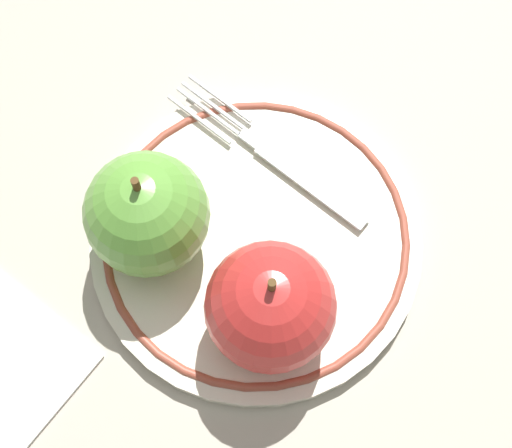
{
  "coord_description": "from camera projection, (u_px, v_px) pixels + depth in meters",
  "views": [
    {
      "loc": [
        -0.15,
        0.11,
        0.49
      ],
      "look_at": [
        0.01,
        0.02,
        0.04
      ],
      "focal_mm": 50.0,
      "sensor_mm": 36.0,
      "label": 1
    }
  ],
  "objects": [
    {
      "name": "fork",
      "position": [
        274.0,
        157.0,
        0.53
      ],
      "size": [
        0.18,
        0.08,
        0.0
      ],
      "rotation": [
        0.0,
        0.0,
        0.35
      ],
      "color": "silver",
      "rests_on": "plate"
    },
    {
      "name": "ground_plane",
      "position": [
        281.0,
        237.0,
        0.52
      ],
      "size": [
        2.0,
        2.0,
        0.0
      ],
      "primitive_type": "plane",
      "color": "#B2A897"
    },
    {
      "name": "apple_second_whole",
      "position": [
        147.0,
        214.0,
        0.47
      ],
      "size": [
        0.08,
        0.08,
        0.09
      ],
      "color": "#60A03C",
      "rests_on": "plate"
    },
    {
      "name": "apple_red_whole",
      "position": [
        270.0,
        307.0,
        0.45
      ],
      "size": [
        0.08,
        0.08,
        0.09
      ],
      "color": "red",
      "rests_on": "plate"
    },
    {
      "name": "plate",
      "position": [
        256.0,
        238.0,
        0.51
      ],
      "size": [
        0.24,
        0.24,
        0.02
      ],
      "color": "silver",
      "rests_on": "ground_plane"
    }
  ]
}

